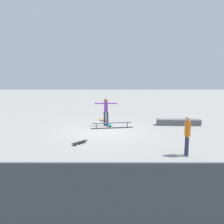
{
  "coord_description": "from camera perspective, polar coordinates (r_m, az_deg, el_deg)",
  "views": [
    {
      "loc": [
        -0.55,
        12.88,
        3.18
      ],
      "look_at": [
        -0.53,
        -0.28,
        1.0
      ],
      "focal_mm": 39.83,
      "sensor_mm": 36.0,
      "label": 1
    }
  ],
  "objects": [
    {
      "name": "skate_ledge",
      "position": [
        15.27,
        15.02,
        -2.28
      ],
      "size": [
        2.57,
        0.63,
        0.34
      ],
      "primitive_type": "cube",
      "rotation": [
        0.0,
        0.0,
        -0.05
      ],
      "color": "#595960",
      "rests_on": "ground_plane"
    },
    {
      "name": "back_fence",
      "position": [
        4.72,
        -7.12,
        -20.78
      ],
      "size": [
        24.0,
        0.06,
        1.63
      ],
      "primitive_type": "cube",
      "color": "#383D42",
      "rests_on": "ground_plane"
    },
    {
      "name": "bystander_orange_shirt",
      "position": [
        9.75,
        16.91,
        -4.72
      ],
      "size": [
        0.21,
        0.35,
        1.54
      ],
      "rotation": [
        0.0,
        0.0,
        4.68
      ],
      "color": "#2D3351",
      "rests_on": "ground_plane"
    },
    {
      "name": "ground_plane",
      "position": [
        13.28,
        -2.3,
        -4.46
      ],
      "size": [
        60.0,
        60.0,
        0.0
      ],
      "primitive_type": "plane",
      "color": "gray"
    },
    {
      "name": "grind_rail",
      "position": [
        14.0,
        0.0,
        -3.16
      ],
      "size": [
        2.39,
        0.63,
        0.32
      ],
      "rotation": [
        0.0,
        0.0,
        0.17
      ],
      "color": "black",
      "rests_on": "ground_plane"
    },
    {
      "name": "loose_skateboard_black",
      "position": [
        11.12,
        -7.38,
        -6.89
      ],
      "size": [
        0.65,
        0.75,
        0.09
      ],
      "rotation": [
        0.0,
        0.0,
        4.04
      ],
      "color": "black",
      "rests_on": "ground_plane"
    },
    {
      "name": "skateboard_main",
      "position": [
        14.63,
        -0.73,
        -2.85
      ],
      "size": [
        0.39,
        0.82,
        0.09
      ],
      "rotation": [
        0.0,
        0.0,
        4.94
      ],
      "color": "teal",
      "rests_on": "ground_plane"
    },
    {
      "name": "loose_skateboard_orange",
      "position": [
        15.94,
        -1.79,
        -1.84
      ],
      "size": [
        0.71,
        0.71,
        0.09
      ],
      "rotation": [
        0.0,
        0.0,
        5.5
      ],
      "color": "orange",
      "rests_on": "ground_plane"
    },
    {
      "name": "skater_main",
      "position": [
        14.42,
        -1.4,
        0.47
      ],
      "size": [
        1.3,
        0.22,
        1.62
      ],
      "rotation": [
        0.0,
        0.0,
        3.15
      ],
      "color": "#2D3351",
      "rests_on": "ground_plane"
    },
    {
      "name": "trash_bin",
      "position": [
        6.21,
        -10.08,
        -17.14
      ],
      "size": [
        0.54,
        0.54,
        0.84
      ],
      "primitive_type": "cylinder",
      "color": "#47474C",
      "rests_on": "ground_plane"
    }
  ]
}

